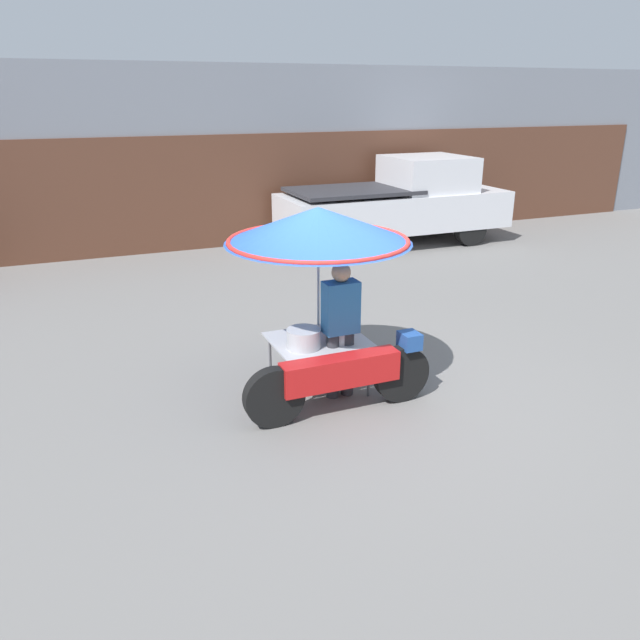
{
  "coord_description": "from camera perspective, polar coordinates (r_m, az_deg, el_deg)",
  "views": [
    {
      "loc": [
        -2.84,
        -5.66,
        3.22
      ],
      "look_at": [
        -0.36,
        0.31,
        0.86
      ],
      "focal_mm": 35.0,
      "sensor_mm": 36.0,
      "label": 1
    }
  ],
  "objects": [
    {
      "name": "shopfront_building",
      "position": [
        14.75,
        -11.74,
        14.49
      ],
      "size": [
        28.0,
        2.06,
        3.81
      ],
      "color": "gray",
      "rests_on": "ground"
    },
    {
      "name": "ground_plane",
      "position": [
        7.1,
        3.67,
        -6.96
      ],
      "size": [
        36.0,
        36.0,
        0.0
      ],
      "primitive_type": "plane",
      "color": "slate"
    },
    {
      "name": "vendor_motorcycle_cart",
      "position": [
        6.64,
        0.06,
        6.38
      ],
      "size": [
        2.11,
        2.0,
        2.1
      ],
      "color": "black",
      "rests_on": "ground"
    },
    {
      "name": "pickup_truck",
      "position": [
        14.23,
        7.27,
        10.58
      ],
      "size": [
        5.11,
        1.83,
        1.9
      ],
      "color": "black",
      "rests_on": "ground"
    },
    {
      "name": "vendor_person",
      "position": [
        6.77,
        1.89,
        -0.36
      ],
      "size": [
        0.38,
        0.22,
        1.55
      ],
      "color": "#2D2D33",
      "rests_on": "ground"
    }
  ]
}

